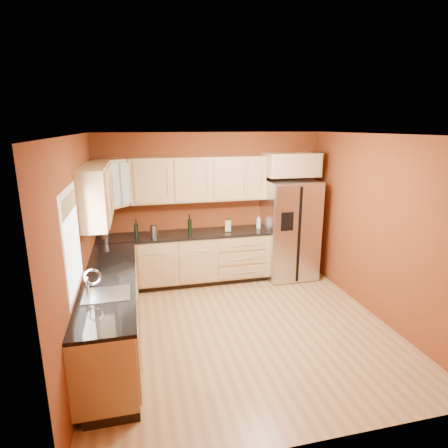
{
  "coord_description": "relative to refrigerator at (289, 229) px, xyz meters",
  "views": [
    {
      "loc": [
        -1.32,
        -4.44,
        2.7
      ],
      "look_at": [
        -0.04,
        0.9,
        1.26
      ],
      "focal_mm": 30.0,
      "sensor_mm": 36.0,
      "label": 1
    }
  ],
  "objects": [
    {
      "name": "countertop_back",
      "position": [
        -1.9,
        0.06,
        0.01
      ],
      "size": [
        2.9,
        0.62,
        0.04
      ],
      "primitive_type": "cube",
      "color": "black",
      "rests_on": "base_cabinets_back"
    },
    {
      "name": "countertop_left",
      "position": [
        -3.04,
        -1.62,
        0.01
      ],
      "size": [
        0.62,
        2.8,
        0.04
      ],
      "primitive_type": "cube",
      "color": "black",
      "rests_on": "base_cabinets_left"
    },
    {
      "name": "window",
      "position": [
        -3.33,
        -2.12,
        0.66
      ],
      "size": [
        0.03,
        0.9,
        1.0
      ],
      "primitive_type": "cube",
      "color": "white",
      "rests_on": "wall_left"
    },
    {
      "name": "wine_bottle_b",
      "position": [
        -2.69,
        0.08,
        0.18
      ],
      "size": [
        0.08,
        0.08,
        0.3
      ],
      "primitive_type": null,
      "rotation": [
        0.0,
        0.0,
        -0.2
      ],
      "color": "black",
      "rests_on": "countertop_back"
    },
    {
      "name": "canister_left",
      "position": [
        -2.41,
        0.01,
        0.12
      ],
      "size": [
        0.14,
        0.14,
        0.19
      ],
      "primitive_type": "cylinder",
      "rotation": [
        0.0,
        0.0,
        0.25
      ],
      "color": "#BABABF",
      "rests_on": "countertop_back"
    },
    {
      "name": "ceiling",
      "position": [
        -1.35,
        -1.62,
        1.71
      ],
      "size": [
        4.0,
        4.0,
        0.0
      ],
      "primitive_type": "plane",
      "color": "silver",
      "rests_on": "wall_back"
    },
    {
      "name": "floor",
      "position": [
        -1.35,
        -1.62,
        -0.89
      ],
      "size": [
        4.0,
        4.0,
        0.0
      ],
      "primitive_type": "plane",
      "color": "#9B6A3C",
      "rests_on": "ground"
    },
    {
      "name": "base_cabinets_back",
      "position": [
        -1.9,
        0.07,
        -0.45
      ],
      "size": [
        2.9,
        0.6,
        0.88
      ],
      "primitive_type": "cube",
      "color": "tan",
      "rests_on": "floor"
    },
    {
      "name": "base_cabinets_left",
      "position": [
        -3.05,
        -1.62,
        -0.45
      ],
      "size": [
        0.6,
        2.8,
        0.88
      ],
      "primitive_type": "cube",
      "color": "tan",
      "rests_on": "floor"
    },
    {
      "name": "wall_right",
      "position": [
        0.65,
        -1.62,
        0.41
      ],
      "size": [
        0.04,
        4.0,
        2.6
      ],
      "primitive_type": "cube",
      "color": "maroon",
      "rests_on": "floor"
    },
    {
      "name": "wall_left",
      "position": [
        -3.35,
        -1.62,
        0.41
      ],
      "size": [
        0.04,
        4.0,
        2.6
      ],
      "primitive_type": "cube",
      "color": "maroon",
      "rests_on": "floor"
    },
    {
      "name": "refrigerator",
      "position": [
        0.0,
        0.0,
        0.0
      ],
      "size": [
        0.9,
        0.75,
        1.78
      ],
      "primitive_type": "cube",
      "color": "#BABABF",
      "rests_on": "floor"
    },
    {
      "name": "wall_front",
      "position": [
        -1.35,
        -3.62,
        0.41
      ],
      "size": [
        4.0,
        0.04,
        2.6
      ],
      "primitive_type": "cube",
      "color": "maroon",
      "rests_on": "floor"
    },
    {
      "name": "wall_back",
      "position": [
        -1.35,
        0.38,
        0.41
      ],
      "size": [
        4.0,
        0.04,
        2.6
      ],
      "primitive_type": "cube",
      "color": "maroon",
      "rests_on": "floor"
    },
    {
      "name": "over_fridge_cabinet",
      "position": [
        0.0,
        0.07,
        1.16
      ],
      "size": [
        0.92,
        0.6,
        0.4
      ],
      "primitive_type": "cube",
      "color": "tan",
      "rests_on": "wall_back"
    },
    {
      "name": "knife_block",
      "position": [
        -1.14,
        0.03,
        0.13
      ],
      "size": [
        0.12,
        0.11,
        0.2
      ],
      "primitive_type": "cube",
      "rotation": [
        0.0,
        0.0,
        -0.28
      ],
      "color": "tan",
      "rests_on": "countertop_back"
    },
    {
      "name": "sink_faucet",
      "position": [
        -3.04,
        -2.12,
        0.18
      ],
      "size": [
        0.5,
        0.42,
        0.3
      ],
      "primitive_type": null,
      "color": "silver",
      "rests_on": "countertop_left"
    },
    {
      "name": "upper_cabinets_left",
      "position": [
        -3.19,
        -0.9,
        0.94
      ],
      "size": [
        0.33,
        1.35,
        0.75
      ],
      "primitive_type": "cube",
      "color": "tan",
      "rests_on": "wall_left"
    },
    {
      "name": "soap_dispenser",
      "position": [
        -0.55,
        0.11,
        0.14
      ],
      "size": [
        0.09,
        0.09,
        0.21
      ],
      "primitive_type": "cylinder",
      "rotation": [
        0.0,
        0.0,
        -0.39
      ],
      "color": "white",
      "rests_on": "countertop_back"
    },
    {
      "name": "canister_right",
      "position": [
        -3.2,
        0.06,
        0.13
      ],
      "size": [
        0.16,
        0.16,
        0.21
      ],
      "primitive_type": "cylinder",
      "rotation": [
        0.0,
        0.0,
        0.36
      ],
      "color": "#BABABF",
      "rests_on": "countertop_back"
    },
    {
      "name": "wine_bottle_a",
      "position": [
        -1.8,
        0.06,
        0.19
      ],
      "size": [
        0.09,
        0.09,
        0.33
      ],
      "primitive_type": null,
      "rotation": [
        0.0,
        0.0,
        0.35
      ],
      "color": "black",
      "rests_on": "countertop_back"
    },
    {
      "name": "corner_upper_cabinet",
      "position": [
        -3.02,
        0.04,
        0.94
      ],
      "size": [
        0.67,
        0.67,
        0.75
      ],
      "primitive_type": "cube",
      "rotation": [
        0.0,
        0.0,
        0.79
      ],
      "color": "tan",
      "rests_on": "wall_back"
    },
    {
      "name": "upper_cabinets_back",
      "position": [
        -1.6,
        0.21,
        0.94
      ],
      "size": [
        2.3,
        0.33,
        0.75
      ],
      "primitive_type": "cube",
      "color": "tan",
      "rests_on": "wall_back"
    }
  ]
}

